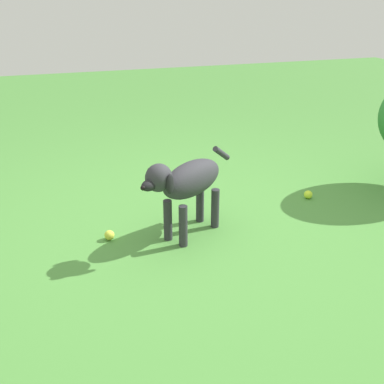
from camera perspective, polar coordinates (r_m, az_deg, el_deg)
ground at (r=3.19m, az=1.41°, el=-4.52°), size 14.00×14.00×0.00m
dog at (r=2.93m, az=-0.62°, el=1.22°), size 0.75×0.52×0.59m
tennis_ball_0 at (r=3.08m, az=-10.23°, el=-5.30°), size 0.07×0.07×0.07m
tennis_ball_1 at (r=3.73m, az=14.25°, el=-0.32°), size 0.07×0.07×0.07m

